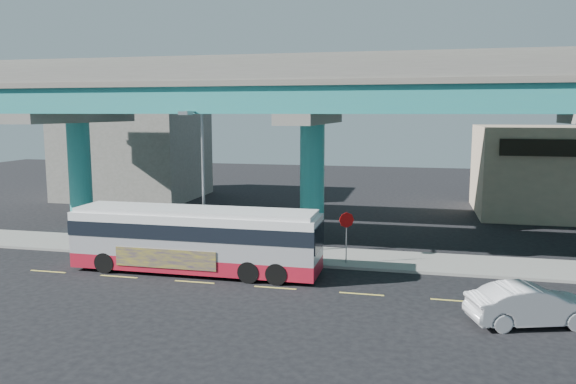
% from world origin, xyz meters
% --- Properties ---
extents(ground, '(120.00, 120.00, 0.00)m').
position_xyz_m(ground, '(0.00, 0.00, 0.00)').
color(ground, black).
rests_on(ground, ground).
extents(sidewalk, '(70.00, 4.00, 0.15)m').
position_xyz_m(sidewalk, '(0.00, 5.50, 0.07)').
color(sidewalk, gray).
rests_on(sidewalk, ground).
extents(lane_markings, '(58.00, 0.12, 0.01)m').
position_xyz_m(lane_markings, '(-0.00, -0.30, 0.01)').
color(lane_markings, '#D8C64C').
rests_on(lane_markings, ground).
extents(viaduct, '(52.00, 12.40, 11.70)m').
position_xyz_m(viaduct, '(-0.00, 9.11, 9.14)').
color(viaduct, teal).
rests_on(viaduct, ground).
extents(building_beige, '(14.00, 10.23, 7.00)m').
position_xyz_m(building_beige, '(18.00, 22.98, 3.51)').
color(building_beige, tan).
rests_on(building_beige, ground).
extents(building_concrete, '(12.00, 10.00, 9.00)m').
position_xyz_m(building_concrete, '(-20.00, 24.00, 4.50)').
color(building_concrete, gray).
rests_on(building_concrete, ground).
extents(transit_bus, '(12.77, 2.78, 3.27)m').
position_xyz_m(transit_bus, '(-4.57, 1.38, 1.79)').
color(transit_bus, '#A51326').
rests_on(transit_bus, ground).
extents(sedan, '(4.40, 5.73, 1.57)m').
position_xyz_m(sedan, '(10.66, -2.53, 0.79)').
color(sedan, silver).
rests_on(sedan, ground).
extents(parked_car, '(1.81, 4.07, 1.36)m').
position_xyz_m(parked_car, '(-9.87, 5.60, 0.83)').
color(parked_car, '#28282C').
rests_on(parked_car, sidewalk).
extents(street_lamp, '(0.50, 2.64, 8.16)m').
position_xyz_m(street_lamp, '(-5.14, 3.43, 5.42)').
color(street_lamp, gray).
rests_on(street_lamp, sidewalk).
extents(stop_sign, '(0.75, 0.40, 2.74)m').
position_xyz_m(stop_sign, '(2.74, 4.18, 2.14)').
color(stop_sign, gray).
rests_on(stop_sign, sidewalk).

